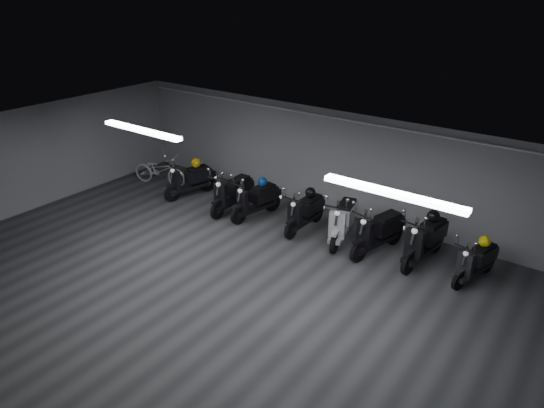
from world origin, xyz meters
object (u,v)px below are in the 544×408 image
Objects in this scene: scooter_0 at (189,175)px; bicycle at (159,167)px; scooter_3 at (256,194)px; helmet_2 at (433,216)px; scooter_5 at (305,206)px; helmet_0 at (485,241)px; helmet_1 at (310,193)px; scooter_1 at (232,187)px; scooter_8 at (426,233)px; scooter_7 at (379,225)px; scooter_6 at (343,214)px; scooter_9 at (477,256)px; helmet_4 at (196,163)px; helmet_3 at (263,182)px.

scooter_0 reaches higher than bicycle.
scooter_3 reaches higher than helmet_2.
scooter_5 is (1.44, 0.15, -0.01)m from scooter_3.
helmet_0 is 4.20m from helmet_1.
scooter_8 is at bearing 3.62° from scooter_1.
scooter_0 is 5.84m from scooter_7.
scooter_9 is (3.10, 0.09, -0.11)m from scooter_6.
helmet_2 is at bearing 6.53° from scooter_1.
scooter_6 is 1.07× the size of bicycle.
scooter_0 is at bearing -173.84° from helmet_1.
helmet_4 is at bearing 166.86° from scooter_6.
helmet_0 is 0.89× the size of helmet_1.
scooter_3 is 2.49m from scooter_6.
helmet_1 is 3.81m from helmet_4.
scooter_8 is 3.00m from helmet_1.
helmet_2 is at bearing 177.56° from scooter_9.
helmet_3 is (-3.37, 0.05, 0.24)m from scooter_7.
scooter_9 is at bearing 0.77° from helmet_3.
scooter_0 reaches higher than helmet_4.
scooter_8 is 6.89× the size of helmet_2.
helmet_2 is at bearing 5.38° from helmet_1.
scooter_5 is 7.07× the size of helmet_3.
scooter_5 is at bearing 16.88° from scooter_0.
scooter_7 reaches higher than bicycle.
scooter_8 is 8.07× the size of helmet_0.
scooter_8 is at bearing -101.41° from bicycle.
scooter_9 reaches higher than bicycle.
helmet_1 is at bearing 2.62° from helmet_4.
scooter_6 is 7.00× the size of helmet_1.
helmet_1 is at bearing -178.07° from helmet_0.
scooter_6 is 2.44m from helmet_3.
scooter_1 is at bearing 171.69° from scooter_6.
scooter_1 is at bearing -164.72° from scooter_3.
helmet_3 is at bearing -173.88° from helmet_1.
scooter_1 is at bearing -168.21° from scooter_8.
scooter_6 reaches higher than scooter_5.
helmet_3 is 2.41m from helmet_4.
helmet_2 reaches higher than helmet_0.
bicycle is (-8.24, -0.35, -0.15)m from scooter_8.
scooter_0 is 1.12× the size of scooter_9.
scooter_0 reaches higher than helmet_2.
scooter_1 is at bearing -162.55° from scooter_7.
scooter_9 is at bearing -105.63° from helmet_0.
helmet_2 is (5.26, 0.73, 0.36)m from scooter_1.
helmet_3 is (0.83, 0.30, 0.26)m from scooter_1.
scooter_0 is 1.01× the size of scooter_3.
bicycle is at bearing -175.67° from helmet_2.
scooter_1 is 1.07× the size of scooter_5.
scooter_7 is 7.82× the size of helmet_0.
scooter_6 reaches higher than bicycle.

